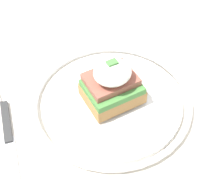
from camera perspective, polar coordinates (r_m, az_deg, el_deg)
dining_table at (r=0.65m, az=-4.51°, el=-7.79°), size 1.01×0.67×0.72m
plate at (r=0.53m, az=0.00°, el=-2.00°), size 0.27×0.27×0.02m
sandwich at (r=0.50m, az=-0.01°, el=0.95°), size 0.09×0.07×0.08m
fork at (r=0.60m, az=14.98°, el=3.31°), size 0.05×0.15×0.00m
knife at (r=0.51m, az=-18.43°, el=-8.51°), size 0.05×0.18×0.01m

